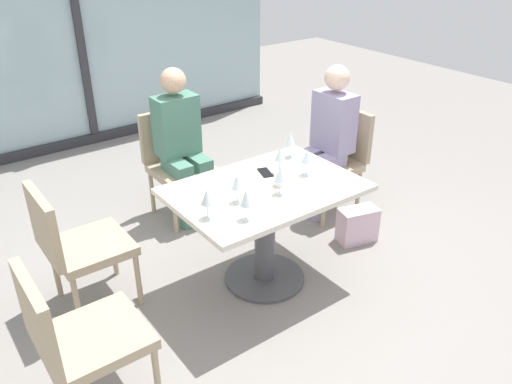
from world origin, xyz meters
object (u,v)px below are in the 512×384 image
object	(u,v)px
dining_table_main	(265,213)
wine_glass_2	(280,175)
chair_side_end	(76,334)
wine_glass_0	(246,199)
handbag_0	(357,225)
person_far_right	(328,135)
chair_near_window	(176,158)
coffee_cup	(280,179)
chair_far_right	(336,154)
wine_glass_5	(207,198)
wine_glass_3	(307,156)
wine_glass_4	(280,154)
person_near_window	(181,139)
cell_phone_on_table	(265,172)
wine_glass_1	(237,182)
chair_far_left	(74,241)
wine_glass_6	(290,140)

from	to	relation	value
dining_table_main	wine_glass_2	bearing A→B (deg)	-81.96
chair_side_end	wine_glass_0	distance (m)	1.11
wine_glass_2	handbag_0	size ratio (longest dim) A/B	0.62
person_far_right	wine_glass_2	world-z (taller)	person_far_right
handbag_0	chair_near_window	bearing A→B (deg)	140.16
chair_side_end	coffee_cup	xyz separation A→B (m)	(1.48, 0.28, 0.28)
chair_far_right	coffee_cup	size ratio (longest dim) A/B	9.67
wine_glass_0	wine_glass_5	distance (m)	0.22
chair_far_right	wine_glass_3	bearing A→B (deg)	-147.74
chair_near_window	wine_glass_4	size ratio (longest dim) A/B	4.70
wine_glass_2	coffee_cup	bearing A→B (deg)	50.91
chair_near_window	wine_glass_3	world-z (taller)	wine_glass_3
chair_side_end	dining_table_main	bearing A→B (deg)	12.92
chair_side_end	person_near_window	size ratio (longest dim) A/B	0.69
chair_far_right	cell_phone_on_table	world-z (taller)	chair_far_right
wine_glass_4	handbag_0	size ratio (longest dim) A/B	0.62
dining_table_main	wine_glass_4	bearing A→B (deg)	28.66
chair_side_end	wine_glass_2	bearing A→B (deg)	7.78
dining_table_main	wine_glass_1	world-z (taller)	wine_glass_1
chair_near_window	chair_side_end	world-z (taller)	same
chair_far_left	wine_glass_0	bearing A→B (deg)	-43.16
dining_table_main	wine_glass_3	distance (m)	0.47
chair_near_window	wine_glass_5	world-z (taller)	wine_glass_5
dining_table_main	person_near_window	distance (m)	1.11
wine_glass_0	wine_glass_2	size ratio (longest dim) A/B	1.00
chair_far_right	chair_near_window	bearing A→B (deg)	146.60
wine_glass_0	coffee_cup	xyz separation A→B (m)	(0.43, 0.22, -0.09)
wine_glass_1	person_far_right	bearing A→B (deg)	22.88
wine_glass_4	chair_near_window	bearing A→B (deg)	100.73
wine_glass_3	coffee_cup	bearing A→B (deg)	-175.89
chair_far_right	wine_glass_3	world-z (taller)	wine_glass_3
wine_glass_0	cell_phone_on_table	xyz separation A→B (m)	(0.46, 0.42, -0.13)
dining_table_main	wine_glass_4	xyz separation A→B (m)	(0.21, 0.11, 0.33)
wine_glass_5	cell_phone_on_table	distance (m)	0.69
chair_near_window	cell_phone_on_table	distance (m)	1.08
wine_glass_0	coffee_cup	bearing A→B (deg)	27.29
chair_far_right	wine_glass_4	size ratio (longest dim) A/B	4.70
person_near_window	handbag_0	world-z (taller)	person_near_window
person_far_right	wine_glass_3	world-z (taller)	person_far_right
wine_glass_0	wine_glass_4	world-z (taller)	same
wine_glass_0	cell_phone_on_table	bearing A→B (deg)	42.31
chair_far_right	chair_side_end	xyz separation A→B (m)	(-2.50, -0.79, 0.00)
chair_far_right	chair_far_left	world-z (taller)	same
chair_near_window	coffee_cup	size ratio (longest dim) A/B	9.67
chair_far_left	wine_glass_0	size ratio (longest dim) A/B	4.70
chair_far_right	wine_glass_5	bearing A→B (deg)	-160.04
wine_glass_0	wine_glass_1	size ratio (longest dim) A/B	1.00
wine_glass_4	person_near_window	bearing A→B (deg)	101.88
dining_table_main	wine_glass_6	world-z (taller)	wine_glass_6
chair_far_left	cell_phone_on_table	xyz separation A→B (m)	(1.24, -0.31, 0.24)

